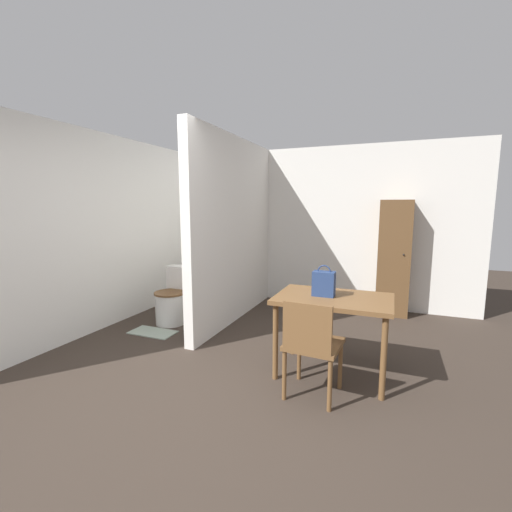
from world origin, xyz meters
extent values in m
plane|color=#382D26|center=(0.00, 0.00, 0.00)|extent=(16.00, 16.00, 0.00)
cube|color=white|center=(0.00, 3.57, 1.25)|extent=(5.19, 0.12, 2.50)
cube|color=white|center=(-2.16, 1.75, 1.25)|extent=(0.12, 4.51, 2.50)
cube|color=white|center=(-0.68, 2.30, 1.25)|extent=(0.12, 2.40, 2.50)
cube|color=brown|center=(0.88, 1.15, 0.73)|extent=(1.04, 0.71, 0.04)
cylinder|color=brown|center=(0.41, 0.85, 0.36)|extent=(0.05, 0.05, 0.71)
cylinder|color=brown|center=(1.34, 0.85, 0.36)|extent=(0.05, 0.05, 0.71)
cylinder|color=brown|center=(0.41, 1.44, 0.36)|extent=(0.05, 0.05, 0.71)
cylinder|color=brown|center=(1.34, 1.44, 0.36)|extent=(0.05, 0.05, 0.71)
cube|color=brown|center=(0.79, 0.73, 0.44)|extent=(0.46, 0.46, 0.04)
cube|color=brown|center=(0.78, 0.53, 0.65)|extent=(0.39, 0.06, 0.38)
cylinder|color=brown|center=(0.62, 0.93, 0.21)|extent=(0.04, 0.04, 0.42)
cylinder|color=brown|center=(0.99, 0.90, 0.21)|extent=(0.04, 0.04, 0.42)
cylinder|color=brown|center=(0.59, 0.55, 0.21)|extent=(0.04, 0.04, 0.42)
cylinder|color=brown|center=(0.97, 0.53, 0.21)|extent=(0.04, 0.04, 0.42)
cylinder|color=white|center=(-1.39, 1.75, 0.21)|extent=(0.40, 0.40, 0.41)
cylinder|color=brown|center=(-1.39, 1.75, 0.43)|extent=(0.42, 0.42, 0.02)
cube|color=white|center=(-1.39, 2.02, 0.58)|extent=(0.37, 0.18, 0.33)
cube|color=navy|center=(0.78, 1.15, 0.87)|extent=(0.20, 0.13, 0.23)
torus|color=navy|center=(0.78, 1.15, 0.98)|extent=(0.12, 0.01, 0.12)
cube|color=brown|center=(1.38, 3.31, 0.83)|extent=(0.44, 0.35, 1.67)
sphere|color=black|center=(1.50, 3.13, 0.92)|extent=(0.02, 0.02, 0.02)
cube|color=#99A899|center=(-1.39, 1.37, 0.01)|extent=(0.58, 0.30, 0.01)
camera|label=1|loc=(1.36, -1.97, 1.58)|focal=24.00mm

